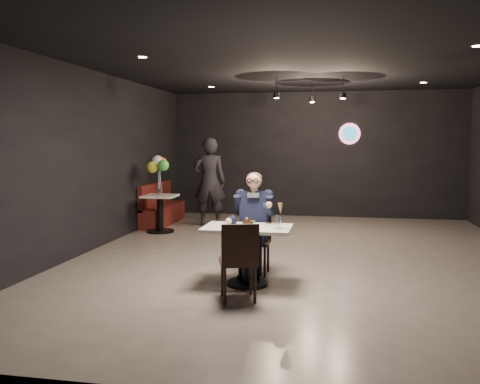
% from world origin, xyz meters
% --- Properties ---
extents(floor, '(9.00, 9.00, 0.00)m').
position_xyz_m(floor, '(0.00, 0.00, 0.00)').
color(floor, gray).
rests_on(floor, ground).
extents(wall_sign, '(0.50, 0.06, 0.50)m').
position_xyz_m(wall_sign, '(0.80, 4.47, 2.00)').
color(wall_sign, pink).
rests_on(wall_sign, floor).
extents(pendant_lights, '(1.40, 1.20, 0.36)m').
position_xyz_m(pendant_lights, '(0.00, 2.00, 2.88)').
color(pendant_lights, black).
rests_on(pendant_lights, floor).
extents(main_table, '(1.10, 0.70, 0.75)m').
position_xyz_m(main_table, '(-0.58, -1.68, 0.38)').
color(main_table, white).
rests_on(main_table, floor).
extents(chair_far, '(0.42, 0.46, 0.92)m').
position_xyz_m(chair_far, '(-0.58, -1.13, 0.46)').
color(chair_far, black).
rests_on(chair_far, floor).
extents(chair_near, '(0.54, 0.56, 0.92)m').
position_xyz_m(chair_near, '(-0.58, -2.28, 0.46)').
color(chair_near, black).
rests_on(chair_near, floor).
extents(seated_man, '(0.60, 0.80, 1.44)m').
position_xyz_m(seated_man, '(-0.58, -1.13, 0.72)').
color(seated_man, black).
rests_on(seated_man, floor).
extents(dessert_plate, '(0.20, 0.20, 0.01)m').
position_xyz_m(dessert_plate, '(-0.57, -1.77, 0.76)').
color(dessert_plate, white).
rests_on(dessert_plate, main_table).
extents(cake_slice, '(0.15, 0.13, 0.09)m').
position_xyz_m(cake_slice, '(-0.56, -1.74, 0.80)').
color(cake_slice, black).
rests_on(cake_slice, dessert_plate).
extents(mint_leaf, '(0.06, 0.04, 0.01)m').
position_xyz_m(mint_leaf, '(-0.49, -1.79, 0.84)').
color(mint_leaf, '#2E8D34').
rests_on(mint_leaf, cake_slice).
extents(sundae_glass, '(0.07, 0.07, 0.16)m').
position_xyz_m(sundae_glass, '(-0.19, -1.75, 0.83)').
color(sundae_glass, silver).
rests_on(sundae_glass, main_table).
extents(wafer_cone, '(0.08, 0.08, 0.13)m').
position_xyz_m(wafer_cone, '(-0.16, -1.71, 1.00)').
color(wafer_cone, tan).
rests_on(wafer_cone, sundae_glass).
extents(booth_bench, '(0.45, 1.81, 0.90)m').
position_xyz_m(booth_bench, '(-3.25, 2.71, 0.45)').
color(booth_bench, '#4E1310').
rests_on(booth_bench, floor).
extents(side_table, '(0.63, 0.63, 0.79)m').
position_xyz_m(side_table, '(-2.95, 1.71, 0.39)').
color(side_table, white).
rests_on(side_table, floor).
extents(balloon_vase, '(0.10, 0.10, 0.15)m').
position_xyz_m(balloon_vase, '(-2.95, 1.71, 0.82)').
color(balloon_vase, silver).
rests_on(balloon_vase, side_table).
extents(balloon_bunch, '(0.41, 0.41, 0.68)m').
position_xyz_m(balloon_bunch, '(-2.95, 1.71, 1.24)').
color(balloon_bunch, yellow).
rests_on(balloon_bunch, balloon_vase).
extents(passerby, '(0.77, 0.58, 1.90)m').
position_xyz_m(passerby, '(-2.18, 2.70, 0.95)').
color(passerby, black).
rests_on(passerby, floor).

